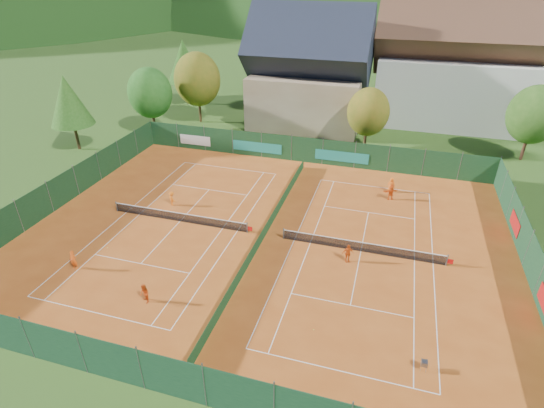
{
  "coord_description": "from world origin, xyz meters",
  "views": [
    {
      "loc": [
        9.06,
        -28.46,
        19.95
      ],
      "look_at": [
        0.0,
        2.0,
        2.0
      ],
      "focal_mm": 28.0,
      "sensor_mm": 36.0,
      "label": 1
    }
  ],
  "objects_px": {
    "chalet": "(309,76)",
    "hotel_block_a": "(454,70)",
    "player_left_mid": "(144,294)",
    "player_left_far": "(172,198)",
    "player_left_near": "(73,260)",
    "player_right_far_a": "(391,185)",
    "player_right_near": "(348,253)",
    "ball_hopper": "(424,363)",
    "player_right_far_b": "(391,192)"
  },
  "relations": [
    {
      "from": "ball_hopper",
      "to": "player_right_far_b",
      "type": "bearing_deg",
      "value": 98.05
    },
    {
      "from": "player_left_mid",
      "to": "player_right_far_b",
      "type": "bearing_deg",
      "value": 92.24
    },
    {
      "from": "player_left_mid",
      "to": "player_right_near",
      "type": "height_order",
      "value": "player_right_near"
    },
    {
      "from": "player_left_mid",
      "to": "player_right_near",
      "type": "distance_m",
      "value": 15.07
    },
    {
      "from": "player_left_far",
      "to": "player_right_far_b",
      "type": "bearing_deg",
      "value": -128.84
    },
    {
      "from": "player_left_mid",
      "to": "player_right_far_a",
      "type": "height_order",
      "value": "player_right_far_a"
    },
    {
      "from": "player_left_near",
      "to": "player_right_far_a",
      "type": "xyz_separation_m",
      "value": [
        22.11,
        19.54,
        -0.02
      ]
    },
    {
      "from": "player_right_near",
      "to": "player_left_mid",
      "type": "bearing_deg",
      "value": -167.3
    },
    {
      "from": "hotel_block_a",
      "to": "player_right_far_a",
      "type": "xyz_separation_m",
      "value": [
        -6.28,
        -24.76,
        -6.61
      ]
    },
    {
      "from": "player_left_mid",
      "to": "player_left_near",
      "type": "bearing_deg",
      "value": -153.94
    },
    {
      "from": "chalet",
      "to": "player_right_far_b",
      "type": "bearing_deg",
      "value": -57.99
    },
    {
      "from": "player_right_far_a",
      "to": "player_right_near",
      "type": "bearing_deg",
      "value": 89.39
    },
    {
      "from": "ball_hopper",
      "to": "player_right_far_b",
      "type": "height_order",
      "value": "player_right_far_b"
    },
    {
      "from": "player_right_near",
      "to": "hotel_block_a",
      "type": "bearing_deg",
      "value": 55.28
    },
    {
      "from": "player_left_far",
      "to": "player_right_far_a",
      "type": "distance_m",
      "value": 21.6
    },
    {
      "from": "player_left_mid",
      "to": "player_right_near",
      "type": "bearing_deg",
      "value": 73.99
    },
    {
      "from": "player_left_near",
      "to": "player_right_near",
      "type": "bearing_deg",
      "value": 17.8
    },
    {
      "from": "player_right_far_b",
      "to": "ball_hopper",
      "type": "bearing_deg",
      "value": 71.49
    },
    {
      "from": "hotel_block_a",
      "to": "player_left_mid",
      "type": "relative_size",
      "value": 14.81
    },
    {
      "from": "hotel_block_a",
      "to": "player_left_near",
      "type": "relative_size",
      "value": 13.67
    },
    {
      "from": "chalet",
      "to": "hotel_block_a",
      "type": "distance_m",
      "value": 19.94
    },
    {
      "from": "ball_hopper",
      "to": "player_left_mid",
      "type": "height_order",
      "value": "player_left_mid"
    },
    {
      "from": "hotel_block_a",
      "to": "player_right_far_b",
      "type": "relative_size",
      "value": 13.7
    },
    {
      "from": "ball_hopper",
      "to": "player_left_mid",
      "type": "xyz_separation_m",
      "value": [
        -17.96,
        0.44,
        0.17
      ]
    },
    {
      "from": "hotel_block_a",
      "to": "player_right_far_a",
      "type": "height_order",
      "value": "hotel_block_a"
    },
    {
      "from": "player_left_near",
      "to": "player_right_near",
      "type": "xyz_separation_m",
      "value": [
        19.5,
        6.72,
        -0.02
      ]
    },
    {
      "from": "chalet",
      "to": "player_right_far_a",
      "type": "bearing_deg",
      "value": -55.85
    },
    {
      "from": "chalet",
      "to": "player_left_near",
      "type": "height_order",
      "value": "chalet"
    },
    {
      "from": "chalet",
      "to": "player_left_mid",
      "type": "bearing_deg",
      "value": -93.37
    },
    {
      "from": "chalet",
      "to": "player_right_near",
      "type": "relative_size",
      "value": 10.57
    },
    {
      "from": "player_left_mid",
      "to": "ball_hopper",
      "type": "bearing_deg",
      "value": 38.46
    },
    {
      "from": "chalet",
      "to": "player_right_far_b",
      "type": "relative_size",
      "value": 10.28
    },
    {
      "from": "chalet",
      "to": "player_right_near",
      "type": "distance_m",
      "value": 33.67
    },
    {
      "from": "hotel_block_a",
      "to": "player_right_far_b",
      "type": "xyz_separation_m",
      "value": [
        -6.24,
        -26.42,
        -6.59
      ]
    },
    {
      "from": "player_left_mid",
      "to": "player_left_far",
      "type": "bearing_deg",
      "value": 150.3
    },
    {
      "from": "player_left_mid",
      "to": "player_left_far",
      "type": "height_order",
      "value": "player_left_mid"
    },
    {
      "from": "player_left_far",
      "to": "player_right_near",
      "type": "distance_m",
      "value": 17.64
    },
    {
      "from": "hotel_block_a",
      "to": "player_right_near",
      "type": "distance_m",
      "value": 39.18
    },
    {
      "from": "player_right_far_a",
      "to": "player_right_far_b",
      "type": "bearing_deg",
      "value": 102.3
    },
    {
      "from": "hotel_block_a",
      "to": "player_left_near",
      "type": "xyz_separation_m",
      "value": [
        -28.39,
        -44.3,
        -6.59
      ]
    },
    {
      "from": "player_left_near",
      "to": "player_right_far_a",
      "type": "relative_size",
      "value": 1.03
    },
    {
      "from": "chalet",
      "to": "player_left_far",
      "type": "height_order",
      "value": "chalet"
    },
    {
      "from": "chalet",
      "to": "player_left_mid",
      "type": "xyz_separation_m",
      "value": [
        -2.36,
        -40.03,
        -5.9
      ]
    },
    {
      "from": "player_right_near",
      "to": "player_right_far_b",
      "type": "distance_m",
      "value": 11.47
    },
    {
      "from": "ball_hopper",
      "to": "player_right_far_a",
      "type": "distance_m",
      "value": 21.91
    },
    {
      "from": "player_left_near",
      "to": "player_left_mid",
      "type": "relative_size",
      "value": 1.08
    },
    {
      "from": "hotel_block_a",
      "to": "player_left_near",
      "type": "distance_m",
      "value": 53.03
    },
    {
      "from": "player_left_far",
      "to": "player_right_near",
      "type": "relative_size",
      "value": 0.92
    },
    {
      "from": "player_right_far_b",
      "to": "chalet",
      "type": "bearing_deg",
      "value": -84.56
    },
    {
      "from": "chalet",
      "to": "player_right_far_a",
      "type": "height_order",
      "value": "chalet"
    }
  ]
}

